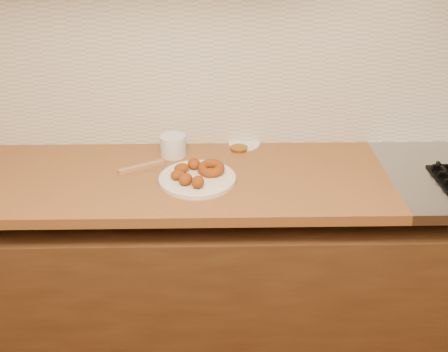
# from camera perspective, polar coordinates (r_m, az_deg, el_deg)

# --- Properties ---
(wall_back) EXTENTS (4.00, 0.02, 2.70)m
(wall_back) POSITION_cam_1_polar(r_m,az_deg,el_deg) (2.16, 3.43, 14.80)
(wall_back) COLOR beige
(wall_back) RESTS_ON ground
(base_cabinet) EXTENTS (3.60, 0.60, 0.77)m
(base_cabinet) POSITION_cam_1_polar(r_m,az_deg,el_deg) (2.31, 3.31, -11.11)
(base_cabinet) COLOR #57361B
(base_cabinet) RESTS_ON floor
(butcher_block) EXTENTS (2.30, 0.62, 0.04)m
(butcher_block) POSITION_cam_1_polar(r_m,az_deg,el_deg) (2.08, -14.43, -0.43)
(butcher_block) COLOR #955A30
(butcher_block) RESTS_ON base_cabinet
(backsplash) EXTENTS (3.60, 0.02, 0.60)m
(backsplash) POSITION_cam_1_polar(r_m,az_deg,el_deg) (2.18, 3.34, 10.89)
(backsplash) COLOR beige
(backsplash) RESTS_ON wall_back
(donut_plate) EXTENTS (0.29, 0.29, 0.02)m
(donut_plate) POSITION_cam_1_polar(r_m,az_deg,el_deg) (1.97, -2.92, -0.31)
(donut_plate) COLOR silver
(donut_plate) RESTS_ON butcher_block
(ring_donut) EXTENTS (0.11, 0.11, 0.05)m
(ring_donut) POSITION_cam_1_polar(r_m,az_deg,el_deg) (1.99, -1.43, 0.85)
(ring_donut) COLOR #933507
(ring_donut) RESTS_ON donut_plate
(fried_dough_chunks) EXTENTS (0.14, 0.22, 0.05)m
(fried_dough_chunks) POSITION_cam_1_polar(r_m,az_deg,el_deg) (1.95, -3.96, 0.29)
(fried_dough_chunks) COLOR #933507
(fried_dough_chunks) RESTS_ON donut_plate
(plastic_tub) EXTENTS (0.13, 0.13, 0.09)m
(plastic_tub) POSITION_cam_1_polar(r_m,az_deg,el_deg) (2.16, -5.58, 3.32)
(plastic_tub) COLOR silver
(plastic_tub) RESTS_ON butcher_block
(tub_lid) EXTENTS (0.14, 0.14, 0.01)m
(tub_lid) POSITION_cam_1_polar(r_m,az_deg,el_deg) (2.26, 2.23, 3.50)
(tub_lid) COLOR white
(tub_lid) RESTS_ON butcher_block
(brass_jar_lid) EXTENTS (0.09, 0.09, 0.01)m
(brass_jar_lid) POSITION_cam_1_polar(r_m,az_deg,el_deg) (2.21, 1.65, 3.02)
(brass_jar_lid) COLOR #A86B25
(brass_jar_lid) RESTS_ON butcher_block
(wooden_utensil) EXTENTS (0.18, 0.11, 0.01)m
(wooden_utensil) POSITION_cam_1_polar(r_m,az_deg,el_deg) (2.08, -9.00, 1.00)
(wooden_utensil) COLOR #A2744E
(wooden_utensil) RESTS_ON butcher_block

